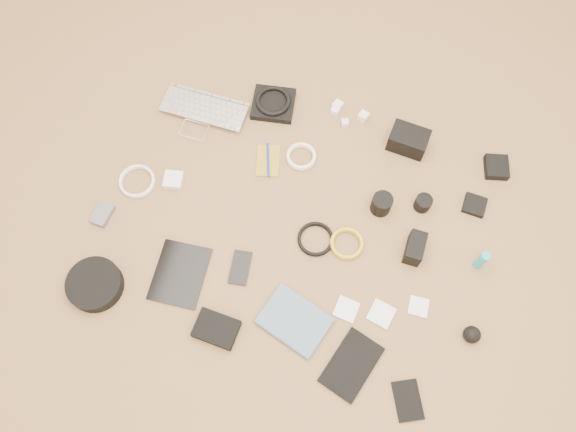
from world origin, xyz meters
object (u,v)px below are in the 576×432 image
(dslr_camera, at_px, (408,140))
(tablet, at_px, (180,274))
(headphone_case, at_px, (95,285))
(paperback, at_px, (280,341))
(phone, at_px, (240,268))
(laptop, at_px, (200,119))

(dslr_camera, bearing_deg, tablet, -126.40)
(headphone_case, bearing_deg, paperback, -0.07)
(tablet, distance_m, phone, 0.21)
(laptop, bearing_deg, dslr_camera, 9.70)
(dslr_camera, height_order, headphone_case, dslr_camera)
(headphone_case, distance_m, paperback, 0.65)
(dslr_camera, distance_m, tablet, 0.96)
(tablet, bearing_deg, headphone_case, -158.31)
(tablet, bearing_deg, paperback, -20.79)
(tablet, height_order, paperback, paperback)
(dslr_camera, bearing_deg, headphone_case, -131.54)
(laptop, height_order, dslr_camera, dslr_camera)
(dslr_camera, xyz_separation_m, paperback, (-0.24, -0.83, -0.03))
(dslr_camera, relative_size, headphone_case, 0.76)
(tablet, distance_m, paperback, 0.41)
(laptop, relative_size, headphone_case, 1.79)
(phone, bearing_deg, tablet, -164.25)
(tablet, relative_size, paperback, 1.03)
(headphone_case, bearing_deg, dslr_camera, 43.09)
(laptop, relative_size, tablet, 1.50)
(laptop, xyz_separation_m, dslr_camera, (0.78, 0.12, 0.03))
(dslr_camera, distance_m, paperback, 0.87)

